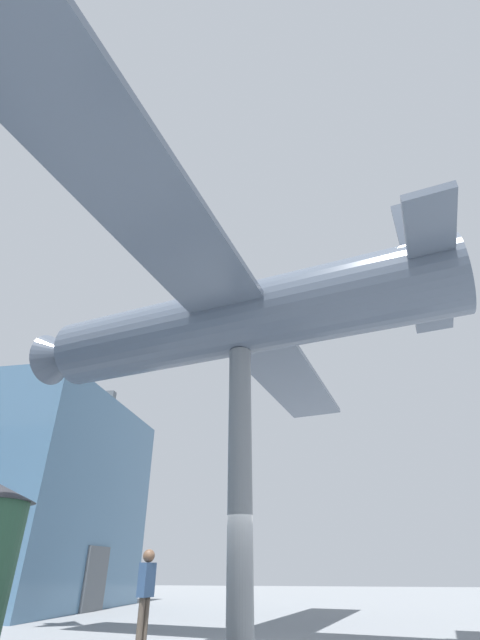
{
  "coord_description": "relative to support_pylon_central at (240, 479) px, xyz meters",
  "views": [
    {
      "loc": [
        -10.2,
        -1.81,
        1.47
      ],
      "look_at": [
        0.0,
        0.0,
        7.52
      ],
      "focal_mm": 24.0,
      "sensor_mm": 36.0,
      "label": 1
    }
  ],
  "objects": [
    {
      "name": "support_pylon_central",
      "position": [
        0.0,
        0.0,
        0.0
      ],
      "size": [
        0.57,
        0.57,
        6.53
      ],
      "color": "slate",
      "rests_on": "ground_plane"
    },
    {
      "name": "suspended_airplane",
      "position": [
        0.05,
        0.23,
        4.27
      ],
      "size": [
        18.05,
        13.18,
        3.56
      ],
      "rotation": [
        0.0,
        0.0,
        -0.22
      ],
      "color": "#4C5666",
      "rests_on": "support_pylon_central"
    },
    {
      "name": "visitor_person",
      "position": [
        0.98,
        2.4,
        -2.15
      ],
      "size": [
        0.44,
        0.32,
        1.89
      ],
      "rotation": [
        0.0,
        0.0,
        6.01
      ],
      "color": "#4C4238",
      "rests_on": "ground_plane"
    }
  ]
}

